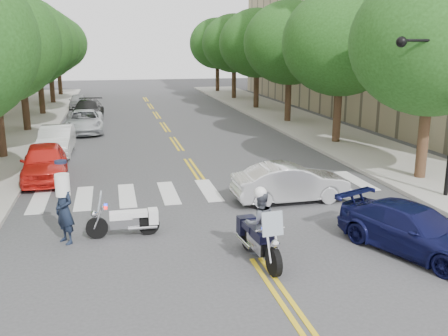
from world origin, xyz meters
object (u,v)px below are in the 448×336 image
object	(u,v)px
motorcycle_parked	(129,220)
officer_standing	(64,210)
motorcycle_police	(259,228)
sedan_blue	(414,230)
convertible	(291,183)

from	to	relation	value
motorcycle_parked	officer_standing	size ratio (longest dim) A/B	1.10
motorcycle_police	motorcycle_parked	distance (m)	4.06
motorcycle_parked	sedan_blue	size ratio (longest dim) A/B	0.48
officer_standing	convertible	bearing A→B (deg)	71.19
motorcycle_parked	sedan_blue	distance (m)	7.96
motorcycle_parked	motorcycle_police	bearing A→B (deg)	-127.51
motorcycle_parked	convertible	world-z (taller)	convertible
convertible	motorcycle_parked	bearing A→B (deg)	108.61
convertible	sedan_blue	bearing A→B (deg)	-163.11
motorcycle_police	officer_standing	world-z (taller)	motorcycle_police
officer_standing	convertible	world-z (taller)	officer_standing
sedan_blue	motorcycle_parked	bearing A→B (deg)	135.80
motorcycle_police	convertible	world-z (taller)	motorcycle_police
motorcycle_police	sedan_blue	xyz separation A→B (m)	(4.21, -0.44, -0.25)
convertible	sedan_blue	xyz separation A→B (m)	(1.65, -5.00, -0.05)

